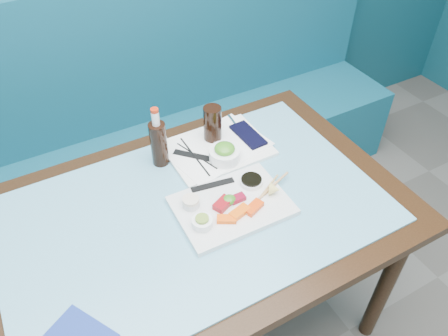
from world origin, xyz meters
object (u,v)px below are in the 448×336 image
booth_bench (125,152)px  dining_table (195,228)px  serving_tray (217,149)px  cola_bottle_body (159,144)px  seaweed_bowl (225,155)px  sashimi_plate (232,206)px  cola_glass (212,124)px

booth_bench → dining_table: bearing=-90.0°
serving_tray → cola_bottle_body: 0.23m
seaweed_bowl → serving_tray: bearing=82.4°
booth_bench → serving_tray: booth_bench is taller
dining_table → cola_bottle_body: size_ratio=8.15×
seaweed_bowl → sashimi_plate: bearing=-112.9°
seaweed_bowl → cola_glass: size_ratio=0.80×
booth_bench → seaweed_bowl: (0.20, -0.68, 0.42)m
booth_bench → seaweed_bowl: 0.83m
seaweed_bowl → cola_glass: cola_glass is taller
sashimi_plate → cola_bottle_body: size_ratio=2.12×
dining_table → seaweed_bowl: 0.28m
booth_bench → cola_bottle_body: (-0.00, -0.57, 0.47)m
booth_bench → sashimi_plate: size_ratio=8.23×
dining_table → serving_tray: (0.21, 0.23, 0.10)m
booth_bench → sashimi_plate: bearing=-82.8°
cola_glass → booth_bench: bearing=111.7°
sashimi_plate → serving_tray: bearing=72.2°
sashimi_plate → seaweed_bowl: size_ratio=3.23×
booth_bench → cola_glass: bearing=-68.3°
seaweed_bowl → cola_bottle_body: (-0.20, 0.11, 0.05)m
dining_table → cola_bottle_body: (-0.00, 0.27, 0.18)m
sashimi_plate → serving_tray: (0.10, 0.28, -0.00)m
seaweed_bowl → cola_glass: 0.14m
dining_table → sashimi_plate: (0.11, -0.05, 0.10)m
booth_bench → cola_glass: 0.76m
serving_tray → cola_bottle_body: bearing=169.3°
booth_bench → cola_bottle_body: size_ratio=17.46×
seaweed_bowl → cola_bottle_body: size_ratio=0.66×
dining_table → cola_glass: 0.40m
sashimi_plate → serving_tray: 0.30m
seaweed_bowl → cola_bottle_body: bearing=150.7°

